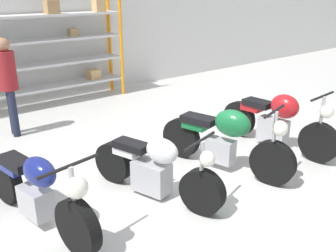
{
  "coord_description": "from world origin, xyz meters",
  "views": [
    {
      "loc": [
        -3.12,
        -3.53,
        2.58
      ],
      "look_at": [
        0.0,
        0.4,
        0.7
      ],
      "focal_mm": 40.0,
      "sensor_mm": 36.0,
      "label": 1
    }
  ],
  "objects_px": {
    "motorcycle_blue": "(38,191)",
    "motorcycle_green": "(225,138)",
    "shelving_rack": "(31,53)",
    "motorcycle_red": "(277,121)",
    "person_browsing": "(8,79)",
    "motorcycle_white": "(155,169)"
  },
  "relations": [
    {
      "from": "motorcycle_blue",
      "to": "motorcycle_white",
      "type": "xyz_separation_m",
      "value": [
        1.41,
        -0.28,
        -0.05
      ]
    },
    {
      "from": "shelving_rack",
      "to": "motorcycle_red",
      "type": "distance_m",
      "value": 5.36
    },
    {
      "from": "person_browsing",
      "to": "motorcycle_blue",
      "type": "bearing_deg",
      "value": 84.6
    },
    {
      "from": "motorcycle_green",
      "to": "person_browsing",
      "type": "bearing_deg",
      "value": -164.58
    },
    {
      "from": "motorcycle_red",
      "to": "person_browsing",
      "type": "bearing_deg",
      "value": -140.11
    },
    {
      "from": "shelving_rack",
      "to": "motorcycle_blue",
      "type": "distance_m",
      "value": 4.82
    },
    {
      "from": "shelving_rack",
      "to": "motorcycle_red",
      "type": "relative_size",
      "value": 2.03
    },
    {
      "from": "motorcycle_white",
      "to": "person_browsing",
      "type": "xyz_separation_m",
      "value": [
        -0.74,
        3.33,
        0.66
      ]
    },
    {
      "from": "motorcycle_blue",
      "to": "motorcycle_green",
      "type": "height_order",
      "value": "motorcycle_green"
    },
    {
      "from": "motorcycle_white",
      "to": "motorcycle_red",
      "type": "xyz_separation_m",
      "value": [
        2.54,
        -0.01,
        0.09
      ]
    },
    {
      "from": "shelving_rack",
      "to": "motorcycle_white",
      "type": "distance_m",
      "value": 4.83
    },
    {
      "from": "motorcycle_white",
      "to": "motorcycle_red",
      "type": "height_order",
      "value": "motorcycle_red"
    },
    {
      "from": "motorcycle_white",
      "to": "shelving_rack",
      "type": "bearing_deg",
      "value": 160.64
    },
    {
      "from": "motorcycle_red",
      "to": "shelving_rack",
      "type": "bearing_deg",
      "value": -158.43
    },
    {
      "from": "person_browsing",
      "to": "motorcycle_red",
      "type": "bearing_deg",
      "value": 141.41
    },
    {
      "from": "shelving_rack",
      "to": "motorcycle_blue",
      "type": "height_order",
      "value": "shelving_rack"
    },
    {
      "from": "shelving_rack",
      "to": "motorcycle_white",
      "type": "xyz_separation_m",
      "value": [
        -0.2,
        -4.75,
        -0.83
      ]
    },
    {
      "from": "shelving_rack",
      "to": "person_browsing",
      "type": "relative_size",
      "value": 2.48
    },
    {
      "from": "motorcycle_green",
      "to": "shelving_rack",
      "type": "bearing_deg",
      "value": 177.2
    },
    {
      "from": "shelving_rack",
      "to": "motorcycle_blue",
      "type": "xyz_separation_m",
      "value": [
        -1.61,
        -4.47,
        -0.78
      ]
    },
    {
      "from": "motorcycle_blue",
      "to": "person_browsing",
      "type": "bearing_deg",
      "value": 157.32
    },
    {
      "from": "motorcycle_white",
      "to": "motorcycle_green",
      "type": "height_order",
      "value": "motorcycle_green"
    }
  ]
}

